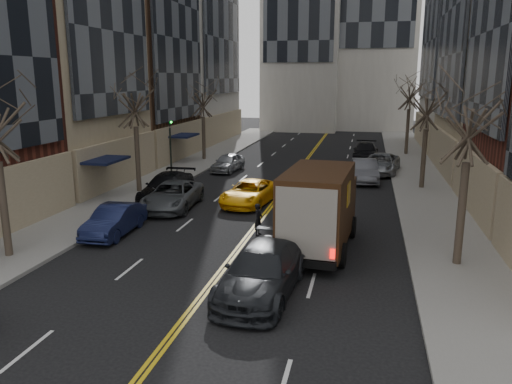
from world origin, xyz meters
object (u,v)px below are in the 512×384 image
Objects in this scene: observer_sedan at (262,271)px; pedestrian at (258,220)px; taxi at (250,193)px; ups_truck at (319,209)px.

observer_sedan is 3.81× the size of pedestrian.
pedestrian is (1.74, -5.56, 0.06)m from taxi.
observer_sedan is 1.16× the size of taxi.
ups_truck is 3.41m from pedestrian.
ups_truck is at bearing -107.31° from pedestrian.
ups_truck reaches higher than taxi.
ups_truck is 4.43× the size of pedestrian.
ups_truck is 1.16× the size of observer_sedan.
ups_truck is at bearing 77.65° from observer_sedan.
observer_sedan is at bearing -157.98° from pedestrian.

